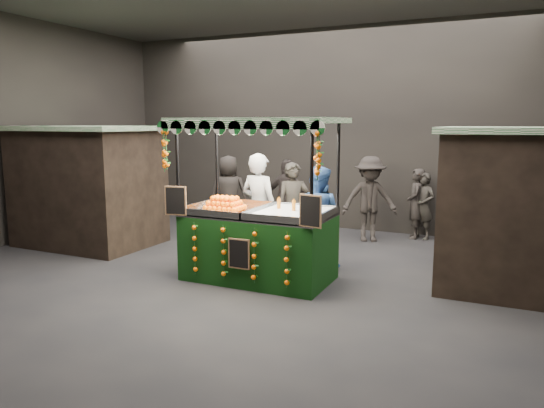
% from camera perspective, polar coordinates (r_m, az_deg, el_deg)
% --- Properties ---
extents(ground, '(12.00, 12.00, 0.00)m').
position_cam_1_polar(ground, '(8.80, -3.06, -8.58)').
color(ground, black).
rests_on(ground, ground).
extents(market_hall, '(12.10, 10.10, 5.05)m').
position_cam_1_polar(market_hall, '(8.42, -3.25, 13.93)').
color(market_hall, black).
rests_on(market_hall, ground).
extents(neighbour_stall_left, '(3.00, 2.20, 2.60)m').
position_cam_1_polar(neighbour_stall_left, '(11.93, -19.77, 1.98)').
color(neighbour_stall_left, black).
rests_on(neighbour_stall_left, ground).
extents(neighbour_stall_right, '(3.00, 2.20, 2.60)m').
position_cam_1_polar(neighbour_stall_right, '(9.01, 27.48, -0.63)').
color(neighbour_stall_right, black).
rests_on(neighbour_stall_right, ground).
extents(juice_stall, '(2.83, 1.67, 2.75)m').
position_cam_1_polar(juice_stall, '(8.67, -1.56, -3.02)').
color(juice_stall, black).
rests_on(juice_stall, ground).
extents(vendor_grey, '(0.83, 0.61, 2.10)m').
position_cam_1_polar(vendor_grey, '(9.75, -1.45, -0.49)').
color(vendor_grey, gray).
rests_on(vendor_grey, ground).
extents(vendor_blue, '(0.98, 0.80, 1.89)m').
position_cam_1_polar(vendor_blue, '(9.46, 5.09, -1.47)').
color(vendor_blue, navy).
rests_on(vendor_blue, ground).
extents(shopper_0, '(0.82, 0.74, 1.88)m').
position_cam_1_polar(shopper_0, '(10.43, 2.40, -0.49)').
color(shopper_0, '#2B2722').
rests_on(shopper_0, ground).
extents(shopper_1, '(1.17, 1.14, 1.90)m').
position_cam_1_polar(shopper_1, '(10.28, 20.84, -1.14)').
color(shopper_1, '#2E2925').
rests_on(shopper_1, ground).
extents(shopper_2, '(1.08, 0.46, 1.82)m').
position_cam_1_polar(shopper_2, '(12.10, 1.71, 0.71)').
color(shopper_2, '#2C2624').
rests_on(shopper_2, ground).
extents(shopper_3, '(1.43, 1.17, 1.93)m').
position_cam_1_polar(shopper_3, '(11.74, 10.84, 0.55)').
color(shopper_3, black).
rests_on(shopper_3, ground).
extents(shopper_4, '(1.09, 0.93, 1.89)m').
position_cam_1_polar(shopper_4, '(12.56, -4.84, 1.13)').
color(shopper_4, black).
rests_on(shopper_4, ground).
extents(shopper_5, '(1.50, 1.28, 1.63)m').
position_cam_1_polar(shopper_5, '(10.04, 24.01, -2.38)').
color(shopper_5, black).
rests_on(shopper_5, ground).
extents(shopper_6, '(0.50, 0.66, 1.63)m').
position_cam_1_polar(shopper_6, '(12.29, 15.72, 0.04)').
color(shopper_6, '#292421').
rests_on(shopper_6, ground).
extents(shopper_7, '(0.67, 0.58, 1.54)m').
position_cam_1_polar(shopper_7, '(12.27, 16.52, -0.22)').
color(shopper_7, '#2A2622').
rests_on(shopper_7, ground).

